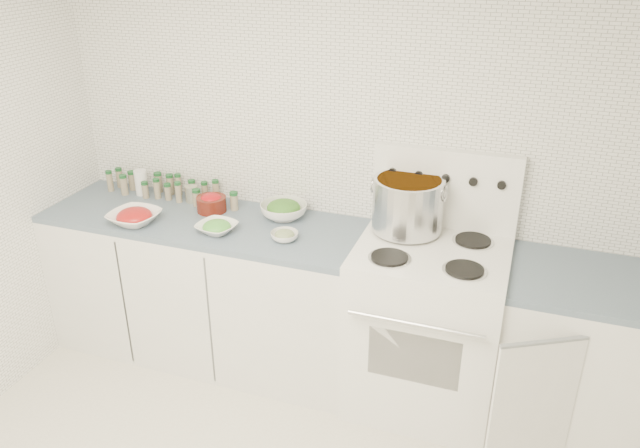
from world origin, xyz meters
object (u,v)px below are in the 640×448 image
at_px(bowl_tomato, 134,217).
at_px(bowl_snowpea, 217,227).
at_px(stove, 426,322).
at_px(stock_pot, 408,202).

xyz_separation_m(bowl_tomato, bowl_snowpea, (0.48, 0.05, -0.01)).
bearing_deg(bowl_tomato, stove, 6.23).
distance_m(stove, bowl_snowpea, 1.23).
bearing_deg(stock_pot, bowl_snowpea, -163.61).
relative_size(stove, bowl_snowpea, 5.64).
xyz_separation_m(stove, bowl_tomato, (-1.63, -0.18, 0.44)).
distance_m(stock_pot, bowl_tomato, 1.50).
height_order(stock_pot, bowl_snowpea, stock_pot).
relative_size(stock_pot, bowl_tomato, 1.32).
height_order(stove, bowl_tomato, stove).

